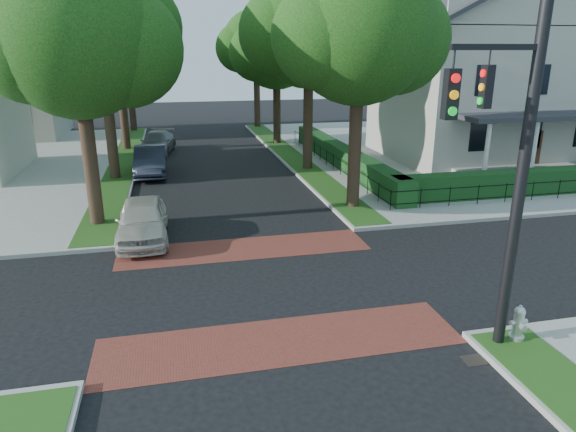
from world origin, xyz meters
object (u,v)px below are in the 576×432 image
Objects in this scene: parked_car_front at (142,220)px; fire_hydrant at (518,323)px; parked_car_middle at (150,161)px; traffic_signal at (510,155)px; parked_car_rear at (157,143)px.

parked_car_front reaches higher than fire_hydrant.
parked_car_middle is (0.00, 10.93, 0.03)m from parked_car_front.
traffic_signal is 1.59× the size of parked_car_rear.
traffic_signal is 1.62× the size of parked_car_middle.
parked_car_middle is 6.61m from parked_car_rear.
parked_car_rear is at bearing 88.84° from parked_car_front.
parked_car_middle is 5.40× the size of fire_hydrant.
traffic_signal is 22.39m from parked_car_middle.
parked_car_rear is (0.25, 17.54, -0.06)m from parked_car_front.
parked_car_front is at bearing 144.62° from fire_hydrant.
parked_car_front is (-8.49, 9.41, -3.92)m from traffic_signal.
parked_car_middle is 0.98× the size of parked_car_rear.
parked_car_rear is 28.58m from fire_hydrant.
fire_hydrant is at bearing -46.59° from parked_car_front.
parked_car_rear is at bearing 119.11° from fire_hydrant.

